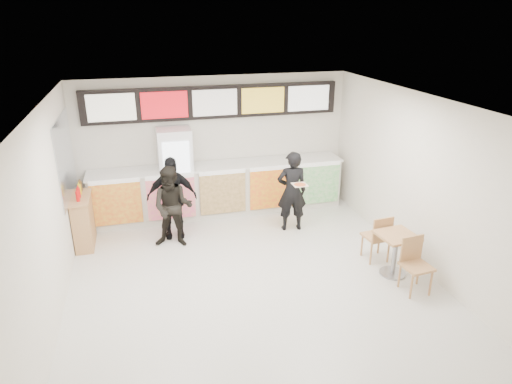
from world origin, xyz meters
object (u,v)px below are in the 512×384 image
object	(u,v)px
drinks_fridge	(176,174)
condiment_ledge	(83,220)
customer_left	(173,207)
customer_mid	(172,197)
service_counter	(220,189)
cafe_table	(396,247)
customer_main	(292,191)

from	to	relation	value
drinks_fridge	condiment_ledge	distance (m)	2.12
customer_left	customer_mid	bearing A→B (deg)	102.27
drinks_fridge	customer_mid	bearing A→B (deg)	-101.53
drinks_fridge	customer_left	world-z (taller)	drinks_fridge
service_counter	cafe_table	distance (m)	4.11
customer_left	cafe_table	world-z (taller)	customer_left
customer_main	condiment_ledge	xyz separation A→B (m)	(-4.10, 0.35, -0.33)
customer_mid	condiment_ledge	size ratio (longest dim) A/B	1.38
service_counter	customer_left	size ratio (longest dim) A/B	3.48
condiment_ledge	service_counter	bearing A→B (deg)	16.48
customer_main	service_counter	bearing A→B (deg)	-35.96
customer_mid	cafe_table	bearing A→B (deg)	-29.21
service_counter	customer_main	distance (m)	1.76
service_counter	cafe_table	bearing A→B (deg)	-54.13
customer_mid	cafe_table	distance (m)	4.31
customer_mid	customer_left	bearing A→B (deg)	-87.40
condiment_ledge	cafe_table	bearing A→B (deg)	-25.54
drinks_fridge	customer_mid	xyz separation A→B (m)	(-0.18, -0.90, -0.17)
service_counter	customer_mid	distance (m)	1.45
service_counter	drinks_fridge	world-z (taller)	drinks_fridge
customer_mid	customer_main	bearing A→B (deg)	-1.63
customer_mid	service_counter	bearing A→B (deg)	43.82
cafe_table	condiment_ledge	bearing A→B (deg)	148.94
condiment_ledge	drinks_fridge	bearing A→B (deg)	24.28
customer_left	cafe_table	distance (m)	4.10
customer_main	customer_left	size ratio (longest dim) A/B	1.05
drinks_fridge	customer_left	xyz separation A→B (m)	(-0.20, -1.31, -0.20)
customer_left	cafe_table	size ratio (longest dim) A/B	1.01
customer_main	customer_left	bearing A→B (deg)	9.47
customer_mid	cafe_table	world-z (taller)	customer_mid
customer_mid	cafe_table	xyz separation A→B (m)	(3.53, -2.45, -0.31)
drinks_fridge	customer_main	xyz separation A→B (m)	(2.21, -1.20, -0.16)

